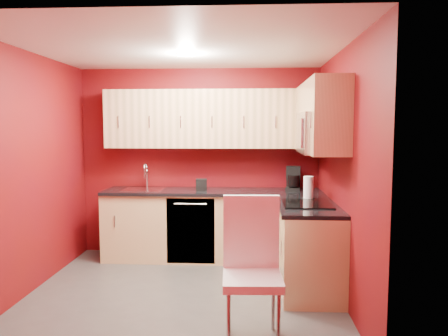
# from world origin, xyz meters

# --- Properties ---
(floor) EXTENTS (3.20, 3.20, 0.00)m
(floor) POSITION_xyz_m (0.00, 0.00, 0.00)
(floor) COLOR #44423F
(floor) RESTS_ON ground
(ceiling) EXTENTS (3.20, 3.20, 0.00)m
(ceiling) POSITION_xyz_m (0.00, 0.00, 2.50)
(ceiling) COLOR white
(ceiling) RESTS_ON wall_back
(wall_back) EXTENTS (3.20, 0.00, 3.20)m
(wall_back) POSITION_xyz_m (0.00, 1.50, 1.25)
(wall_back) COLOR #640C09
(wall_back) RESTS_ON floor
(wall_front) EXTENTS (3.20, 0.00, 3.20)m
(wall_front) POSITION_xyz_m (0.00, -1.50, 1.25)
(wall_front) COLOR #640C09
(wall_front) RESTS_ON floor
(wall_left) EXTENTS (0.00, 3.00, 3.00)m
(wall_left) POSITION_xyz_m (-1.60, 0.00, 1.25)
(wall_left) COLOR #640C09
(wall_left) RESTS_ON floor
(wall_right) EXTENTS (0.00, 3.00, 3.00)m
(wall_right) POSITION_xyz_m (1.60, 0.00, 1.25)
(wall_right) COLOR #640C09
(wall_right) RESTS_ON floor
(base_cabinets_back) EXTENTS (2.80, 0.60, 0.87)m
(base_cabinets_back) POSITION_xyz_m (0.20, 1.20, 0.43)
(base_cabinets_back) COLOR tan
(base_cabinets_back) RESTS_ON floor
(base_cabinets_right) EXTENTS (0.60, 1.30, 0.87)m
(base_cabinets_right) POSITION_xyz_m (1.30, 0.25, 0.43)
(base_cabinets_right) COLOR tan
(base_cabinets_right) RESTS_ON floor
(countertop_back) EXTENTS (2.80, 0.63, 0.04)m
(countertop_back) POSITION_xyz_m (0.20, 1.19, 0.89)
(countertop_back) COLOR black
(countertop_back) RESTS_ON base_cabinets_back
(countertop_right) EXTENTS (0.63, 1.27, 0.04)m
(countertop_right) POSITION_xyz_m (1.29, 0.23, 0.89)
(countertop_right) COLOR black
(countertop_right) RESTS_ON base_cabinets_right
(upper_cabinets_back) EXTENTS (2.80, 0.35, 0.75)m
(upper_cabinets_back) POSITION_xyz_m (0.20, 1.32, 1.83)
(upper_cabinets_back) COLOR #E1B07F
(upper_cabinets_back) RESTS_ON wall_back
(upper_cabinets_right) EXTENTS (0.35, 1.55, 0.75)m
(upper_cabinets_right) POSITION_xyz_m (1.42, 0.44, 1.89)
(upper_cabinets_right) COLOR #E1B07F
(upper_cabinets_right) RESTS_ON wall_right
(microwave) EXTENTS (0.42, 0.76, 0.42)m
(microwave) POSITION_xyz_m (1.39, 0.20, 1.66)
(microwave) COLOR silver
(microwave) RESTS_ON upper_cabinets_right
(cooktop) EXTENTS (0.50, 0.55, 0.01)m
(cooktop) POSITION_xyz_m (1.28, 0.20, 0.92)
(cooktop) COLOR black
(cooktop) RESTS_ON countertop_right
(sink) EXTENTS (0.52, 0.42, 0.35)m
(sink) POSITION_xyz_m (-0.70, 1.20, 0.94)
(sink) COLOR silver
(sink) RESTS_ON countertop_back
(dishwasher_front) EXTENTS (0.60, 0.02, 0.82)m
(dishwasher_front) POSITION_xyz_m (-0.05, 0.91, 0.43)
(dishwasher_front) COLOR black
(dishwasher_front) RESTS_ON base_cabinets_back
(downlight) EXTENTS (0.20, 0.20, 0.01)m
(downlight) POSITION_xyz_m (0.00, 0.30, 2.48)
(downlight) COLOR white
(downlight) RESTS_ON ceiling
(coffee_maker) EXTENTS (0.22, 0.27, 0.30)m
(coffee_maker) POSITION_xyz_m (1.24, 1.28, 1.06)
(coffee_maker) COLOR black
(coffee_maker) RESTS_ON countertop_back
(napkin_holder) EXTENTS (0.15, 0.15, 0.15)m
(napkin_holder) POSITION_xyz_m (0.06, 1.12, 0.99)
(napkin_holder) COLOR black
(napkin_holder) RESTS_ON countertop_back
(paper_towel) EXTENTS (0.16, 0.16, 0.26)m
(paper_towel) POSITION_xyz_m (1.34, 0.56, 1.04)
(paper_towel) COLOR white
(paper_towel) RESTS_ON countertop_right
(dining_chair) EXTENTS (0.49, 0.51, 1.16)m
(dining_chair) POSITION_xyz_m (0.70, -0.99, 0.58)
(dining_chair) COLOR white
(dining_chair) RESTS_ON floor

